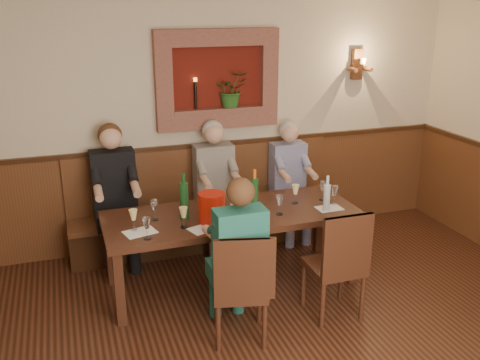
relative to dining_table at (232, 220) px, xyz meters
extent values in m
cube|color=beige|center=(0.00, 1.15, 0.72)|extent=(6.00, 0.04, 2.80)
cube|color=#593119|center=(0.00, 1.13, -0.13)|extent=(6.00, 0.04, 1.10)
cube|color=#381E0F|center=(0.00, 1.13, 0.45)|extent=(6.02, 0.06, 0.05)
cube|color=#58130C|center=(0.20, 1.13, 1.17)|extent=(1.00, 0.02, 0.70)
cube|color=#8D5748|center=(0.20, 1.09, 1.61)|extent=(1.36, 0.12, 0.18)
cube|color=#8D5748|center=(0.20, 1.09, 0.73)|extent=(1.36, 0.12, 0.18)
cube|color=#8D5748|center=(-0.39, 1.09, 1.17)|extent=(0.18, 0.12, 0.70)
cube|color=#8D5748|center=(0.79, 1.09, 1.17)|extent=(0.18, 0.12, 0.70)
cube|color=#8D5748|center=(0.20, 1.09, 0.84)|extent=(1.00, 0.14, 0.04)
imported|color=#25561D|center=(0.35, 1.09, 1.06)|extent=(0.35, 0.30, 0.39)
cylinder|color=black|center=(-0.05, 1.09, 1.01)|extent=(0.03, 0.03, 0.30)
cylinder|color=#FFBF59|center=(-0.05, 1.09, 1.18)|extent=(0.04, 0.04, 0.04)
cube|color=#593119|center=(1.90, 1.10, 1.27)|extent=(0.12, 0.08, 0.35)
cylinder|color=#593119|center=(1.80, 1.03, 1.22)|extent=(0.05, 0.18, 0.05)
cylinder|color=#593119|center=(2.00, 1.03, 1.22)|extent=(0.05, 0.18, 0.05)
cylinder|color=#FFBF59|center=(1.90, 0.97, 1.32)|extent=(0.06, 0.06, 0.06)
cube|color=#361A10|center=(0.00, 0.00, 0.04)|extent=(2.40, 0.90, 0.06)
cube|color=#361A10|center=(-1.12, -0.37, -0.33)|extent=(0.08, 0.08, 0.69)
cube|color=#361A10|center=(1.12, -0.37, -0.33)|extent=(0.08, 0.08, 0.69)
cube|color=#361A10|center=(-1.12, 0.37, -0.33)|extent=(0.08, 0.08, 0.69)
cube|color=#361A10|center=(1.12, 0.37, -0.33)|extent=(0.08, 0.08, 0.69)
cube|color=#381E0F|center=(0.00, 0.91, -0.48)|extent=(3.00, 0.40, 0.40)
cube|color=#593119|center=(0.00, 0.91, -0.26)|extent=(3.00, 0.45, 0.06)
cube|color=#593119|center=(0.00, 1.10, 0.10)|extent=(3.00, 0.06, 0.66)
cube|color=#361A10|center=(-0.21, -0.86, -0.47)|extent=(0.50, 0.50, 0.41)
cube|color=#361A10|center=(-0.21, -0.86, -0.24)|extent=(0.52, 0.52, 0.05)
cube|color=#361A10|center=(-0.26, -1.05, 0.04)|extent=(0.43, 0.14, 0.51)
cube|color=#361A10|center=(0.69, -0.78, -0.46)|extent=(0.43, 0.43, 0.42)
cube|color=#361A10|center=(0.69, -0.78, -0.22)|extent=(0.45, 0.45, 0.05)
cube|color=#361A10|center=(0.68, -0.98, 0.07)|extent=(0.45, 0.05, 0.53)
cube|color=black|center=(-0.99, 0.75, -0.45)|extent=(0.45, 0.47, 0.45)
cube|color=black|center=(-0.99, 0.93, 0.24)|extent=(0.45, 0.23, 0.59)
sphere|color=#D8A384|center=(-0.99, 0.89, 0.67)|extent=(0.22, 0.22, 0.22)
sphere|color=#4C2D19|center=(-0.99, 0.94, 0.69)|extent=(0.24, 0.24, 0.24)
cube|color=#5E5756|center=(0.09, 0.76, -0.45)|extent=(0.43, 0.45, 0.45)
cube|color=#5E5756|center=(0.09, 0.93, 0.22)|extent=(0.43, 0.22, 0.56)
sphere|color=#D8A384|center=(0.09, 0.89, 0.63)|extent=(0.21, 0.21, 0.21)
sphere|color=#B2B2B2|center=(0.09, 0.94, 0.65)|extent=(0.23, 0.23, 0.23)
cube|color=navy|center=(0.98, 0.77, -0.45)|extent=(0.40, 0.42, 0.45)
cube|color=navy|center=(0.98, 0.93, 0.19)|extent=(0.40, 0.21, 0.52)
sphere|color=#D8A384|center=(0.98, 0.89, 0.57)|extent=(0.20, 0.20, 0.20)
sphere|color=#B2B2B2|center=(0.98, 0.94, 0.59)|extent=(0.22, 0.22, 0.22)
cube|color=#174950|center=(-0.21, -0.70, -0.45)|extent=(0.41, 0.43, 0.45)
cube|color=#174950|center=(-0.21, -0.87, 0.20)|extent=(0.41, 0.21, 0.53)
sphere|color=#D8A384|center=(-0.21, -0.83, 0.59)|extent=(0.20, 0.20, 0.20)
sphere|color=#4C2D19|center=(-0.21, -0.88, 0.61)|extent=(0.22, 0.22, 0.22)
cylinder|color=red|center=(-0.24, -0.15, 0.21)|extent=(0.29, 0.29, 0.28)
cylinder|color=#19471E|center=(0.23, 0.00, 0.23)|extent=(0.08, 0.08, 0.32)
cylinder|color=orange|center=(0.23, 0.00, 0.44)|extent=(0.04, 0.04, 0.09)
cylinder|color=#19471E|center=(-0.45, 0.01, 0.25)|extent=(0.10, 0.10, 0.34)
cylinder|color=#19471E|center=(-0.45, 0.01, 0.46)|extent=(0.04, 0.04, 0.09)
cylinder|color=silver|center=(0.87, -0.25, 0.21)|extent=(0.08, 0.08, 0.26)
cylinder|color=silver|center=(0.87, -0.25, 0.38)|extent=(0.04, 0.04, 0.09)
cube|color=white|center=(-0.89, -0.17, 0.08)|extent=(0.31, 0.25, 0.00)
cube|color=white|center=(-0.05, -0.15, 0.08)|extent=(0.29, 0.21, 0.00)
cube|color=white|center=(0.93, -0.20, 0.08)|extent=(0.25, 0.18, 0.00)
cube|color=white|center=(-0.35, -0.28, 0.08)|extent=(0.30, 0.26, 0.00)
camera|label=1|loc=(-1.43, -4.47, 1.98)|focal=40.00mm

